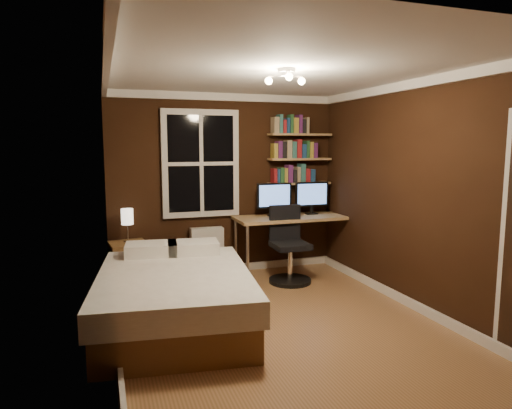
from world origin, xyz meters
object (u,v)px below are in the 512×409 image
object	(u,v)px
bed	(175,296)
desk	(295,220)
radiator	(207,252)
desk_lamp	(350,200)
monitor_left	(274,200)
nightstand	(129,264)
monitor_right	(312,198)
office_chair	(289,253)
bedside_lamp	(128,226)

from	to	relation	value
bed	desk	distance (m)	2.41
radiator	desk_lamp	xyz separation A→B (m)	(1.99, -0.39, 0.69)
radiator	monitor_left	distance (m)	1.18
desk_lamp	nightstand	bearing A→B (deg)	175.17
radiator	monitor_right	bearing A→B (deg)	-5.09
monitor_right	desk_lamp	world-z (taller)	monitor_right
monitor_left	monitor_right	world-z (taller)	same
monitor_left	office_chair	xyz separation A→B (m)	(0.02, -0.49, -0.66)
nightstand	desk_lamp	size ratio (longest dim) A/B	1.29
desk	monitor_left	xyz separation A→B (m)	(-0.28, 0.09, 0.29)
monitor_right	office_chair	bearing A→B (deg)	-138.92
bedside_lamp	desk_lamp	distance (m)	3.07
bedside_lamp	monitor_left	size ratio (longest dim) A/B	0.85
monitor_left	desk_lamp	distance (m)	1.08
nightstand	monitor_left	xyz separation A→B (m)	(1.99, -0.00, 0.76)
bed	monitor_left	xyz separation A→B (m)	(1.63, 1.48, 0.75)
radiator	office_chair	size ratio (longest dim) A/B	0.67
monitor_left	monitor_right	xyz separation A→B (m)	(0.58, 0.00, 0.00)
radiator	nightstand	bearing A→B (deg)	-172.89
bedside_lamp	office_chair	size ratio (longest dim) A/B	0.43
bedside_lamp	radiator	bearing A→B (deg)	7.11
monitor_right	desk_lamp	xyz separation A→B (m)	(0.47, -0.25, -0.01)
bed	monitor_right	size ratio (longest dim) A/B	4.34
desk	monitor_right	world-z (taller)	monitor_right
desk_lamp	office_chair	size ratio (longest dim) A/B	0.44
nightstand	desk	xyz separation A→B (m)	(2.27, -0.09, 0.46)
monitor_left	monitor_right	bearing A→B (deg)	0.00
office_chair	bedside_lamp	bearing A→B (deg)	167.23
monitor_left	monitor_right	distance (m)	0.58
bedside_lamp	desk	world-z (taller)	bedside_lamp
nightstand	bedside_lamp	size ratio (longest dim) A/B	1.31
bed	monitor_right	world-z (taller)	monitor_right
desk	monitor_right	bearing A→B (deg)	15.93
bedside_lamp	desk	bearing A→B (deg)	-2.24
radiator	desk_lamp	world-z (taller)	desk_lamp
bedside_lamp	monitor_right	distance (m)	2.59
radiator	desk_lamp	size ratio (longest dim) A/B	1.53
nightstand	office_chair	world-z (taller)	office_chair
radiator	office_chair	xyz separation A→B (m)	(0.96, -0.62, 0.05)
bed	radiator	world-z (taller)	bed
nightstand	radiator	world-z (taller)	radiator
radiator	desk	world-z (taller)	desk
monitor_right	desk	bearing A→B (deg)	-164.07
radiator	monitor_right	world-z (taller)	monitor_right
bed	radiator	size ratio (longest dim) A/B	3.28
desk	office_chair	size ratio (longest dim) A/B	1.69
radiator	office_chair	distance (m)	1.15
bedside_lamp	radiator	world-z (taller)	bedside_lamp
nightstand	monitor_left	size ratio (longest dim) A/B	1.12
nightstand	radiator	size ratio (longest dim) A/B	0.84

